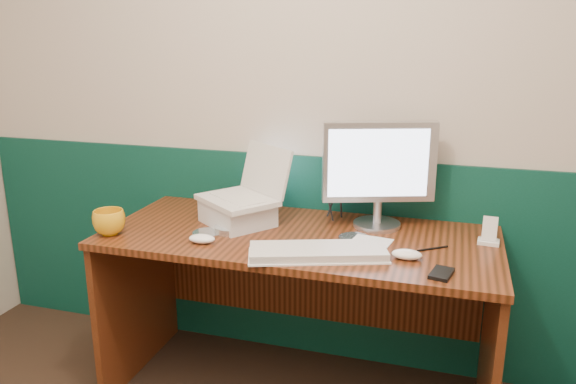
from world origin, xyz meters
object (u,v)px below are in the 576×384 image
(keyboard, at_px, (318,253))
(camcorder, at_px, (334,194))
(desk, at_px, (298,317))
(monitor, at_px, (379,173))
(laptop, at_px, (236,172))
(mug, at_px, (109,222))

(keyboard, distance_m, camcorder, 0.47)
(desk, bearing_deg, monitor, 33.14)
(desk, bearing_deg, laptop, 170.06)
(mug, distance_m, camcorder, 0.96)
(keyboard, bearing_deg, mug, 161.79)
(monitor, bearing_deg, keyboard, -130.93)
(desk, bearing_deg, keyboard, -57.66)
(laptop, height_order, keyboard, laptop)
(keyboard, bearing_deg, monitor, 49.07)
(desk, height_order, monitor, monitor)
(keyboard, xyz_separation_m, camcorder, (-0.04, 0.46, 0.10))
(monitor, xyz_separation_m, mug, (-1.03, -0.41, -0.18))
(monitor, height_order, camcorder, monitor)
(camcorder, bearing_deg, keyboard, -75.56)
(desk, bearing_deg, mug, -163.23)
(monitor, bearing_deg, camcorder, 144.72)
(laptop, xyz_separation_m, camcorder, (0.38, 0.20, -0.12))
(laptop, distance_m, mug, 0.56)
(desk, relative_size, camcorder, 7.26)
(mug, bearing_deg, keyboard, 0.92)
(monitor, bearing_deg, mug, -177.28)
(desk, relative_size, laptop, 5.00)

